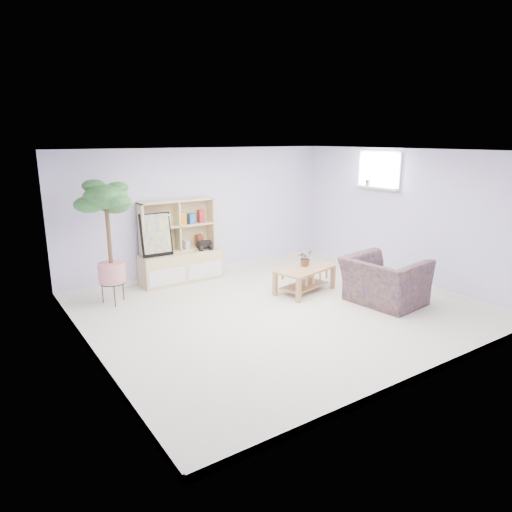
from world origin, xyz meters
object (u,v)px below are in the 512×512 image
storage_unit (180,242)px  armchair (384,278)px  floor_tree (109,244)px  coffee_table (305,280)px

storage_unit → armchair: 3.62m
floor_tree → storage_unit: bearing=18.7°
armchair → coffee_table: bearing=25.2°
floor_tree → armchair: floor_tree is taller
floor_tree → armchair: size_ratio=1.71×
coffee_table → storage_unit: bearing=117.9°
coffee_table → floor_tree: size_ratio=0.53×
storage_unit → armchair: (2.20, -2.86, -0.32)m
storage_unit → armchair: bearing=-52.5°
floor_tree → armchair: bearing=-33.6°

